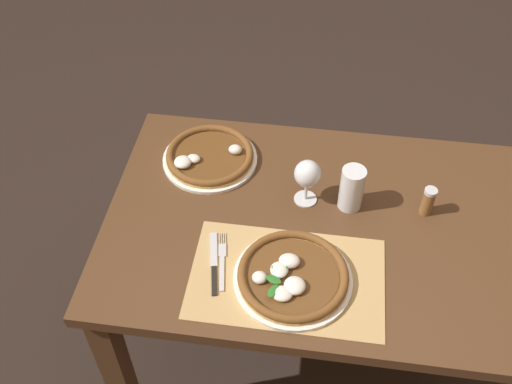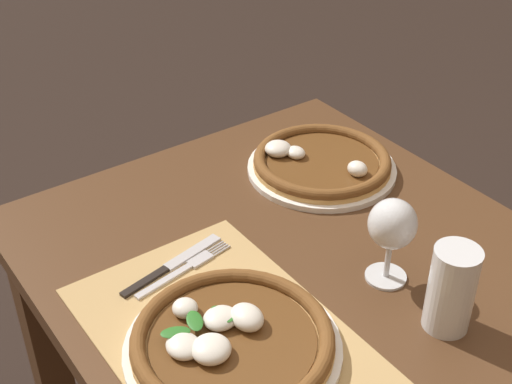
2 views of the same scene
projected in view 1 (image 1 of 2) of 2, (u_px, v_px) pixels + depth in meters
ground_plane at (307, 346)px, 2.31m from camera, size 24.00×24.00×0.00m
dining_table at (319, 245)px, 1.85m from camera, size 1.29×0.84×0.74m
paper_placemat at (287, 278)px, 1.63m from camera, size 0.53×0.33×0.00m
pizza_near at (292, 276)px, 1.61m from camera, size 0.32×0.32×0.05m
pizza_far at (209, 156)px, 1.93m from camera, size 0.31×0.31×0.05m
wine_glass at (307, 175)px, 1.75m from camera, size 0.08×0.08×0.16m
pint_glass at (352, 189)px, 1.77m from camera, size 0.07×0.07×0.15m
fork at (222, 261)px, 1.67m from camera, size 0.05×0.20×0.00m
knife at (214, 263)px, 1.66m from camera, size 0.06×0.21×0.01m
pepper_shaker at (428, 201)px, 1.76m from camera, size 0.04×0.04×0.10m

